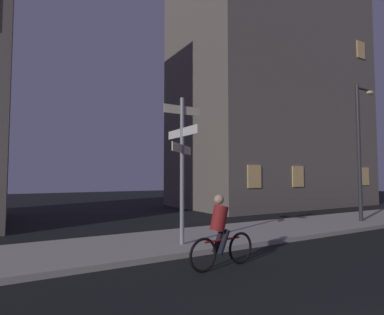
{
  "coord_description": "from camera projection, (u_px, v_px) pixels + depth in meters",
  "views": [
    {
      "loc": [
        -3.6,
        -1.18,
        2.01
      ],
      "look_at": [
        0.87,
        6.5,
        2.54
      ],
      "focal_mm": 29.29,
      "sensor_mm": 36.0,
      "label": 1
    }
  ],
  "objects": [
    {
      "name": "building_right_block",
      "position": [
        270.0,
        91.0,
        22.48
      ],
      "size": [
        13.14,
        7.67,
        16.22
      ],
      "color": "#6B6056",
      "rests_on": "ground_plane"
    },
    {
      "name": "street_lamp",
      "position": [
        361.0,
        140.0,
        13.4
      ],
      "size": [
        1.25,
        0.28,
        5.83
      ],
      "color": "#2D2D30",
      "rests_on": "sidewalk_kerb"
    },
    {
      "name": "sidewalk_kerb",
      "position": [
        152.0,
        244.0,
        8.99
      ],
      "size": [
        40.0,
        3.24,
        0.14
      ],
      "primitive_type": "cube",
      "color": "#9E9991",
      "rests_on": "ground_plane"
    },
    {
      "name": "signpost",
      "position": [
        182.0,
        157.0,
        8.78
      ],
      "size": [
        1.28,
        1.7,
        4.09
      ],
      "color": "gray",
      "rests_on": "sidewalk_kerb"
    },
    {
      "name": "cyclist",
      "position": [
        221.0,
        234.0,
        6.89
      ],
      "size": [
        1.82,
        0.37,
        1.61
      ],
      "color": "black",
      "rests_on": "ground_plane"
    }
  ]
}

